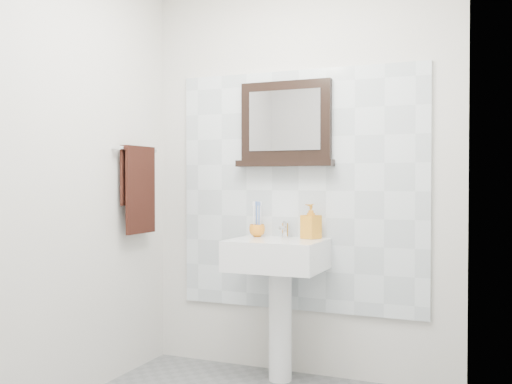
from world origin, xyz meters
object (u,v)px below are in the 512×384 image
Objects in this scene: pedestal_sink at (278,270)px; hand_towel at (139,183)px; framed_mirror at (286,126)px; toothbrush_cup at (257,230)px; soap_dispenser at (311,221)px.

hand_towel reaches higher than pedestal_sink.
framed_mirror reaches higher than pedestal_sink.
soap_dispenser is at bearing 1.85° from toothbrush_cup.
framed_mirror is at bearing -173.35° from soap_dispenser.
pedestal_sink is 9.77× the size of toothbrush_cup.
hand_towel is at bearing -170.09° from pedestal_sink.
hand_towel is (-0.88, -0.15, 0.52)m from pedestal_sink.
framed_mirror is (-0.18, 0.06, 0.59)m from soap_dispenser.
soap_dispenser reaches higher than pedestal_sink.
toothbrush_cup is (-0.18, 0.12, 0.22)m from pedestal_sink.
hand_towel reaches higher than soap_dispenser.
toothbrush_cup is at bearing 147.19° from pedestal_sink.
hand_towel is at bearing -158.75° from toothbrush_cup.
pedestal_sink is 0.36m from soap_dispenser.
pedestal_sink is 1.03m from hand_towel.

